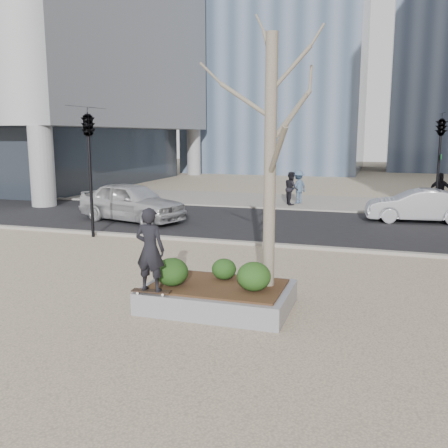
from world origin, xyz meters
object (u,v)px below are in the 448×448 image
(planter, at_px, (218,297))
(skateboarder, at_px, (150,250))
(skateboard, at_px, (151,292))
(police_car, at_px, (132,202))

(planter, height_order, skateboarder, skateboarder)
(planter, bearing_deg, skateboarder, -141.34)
(skateboard, relative_size, police_car, 0.16)
(skateboarder, bearing_deg, police_car, -58.55)
(planter, xyz_separation_m, skateboard, (-1.10, -0.88, 0.26))
(skateboard, xyz_separation_m, police_car, (-5.55, 9.69, 0.34))
(skateboard, relative_size, skateboarder, 0.47)
(skateboard, xyz_separation_m, skateboarder, (0.00, 0.00, 0.87))
(skateboarder, xyz_separation_m, police_car, (-5.55, 9.69, -0.52))
(skateboard, bearing_deg, police_car, 113.17)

